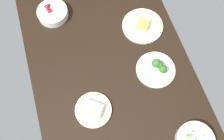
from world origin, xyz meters
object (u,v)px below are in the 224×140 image
object	(u,v)px
plate_sandwich	(93,110)
plate_cheese	(143,26)
plate_broccoli	(156,68)
bowl_berries	(53,13)

from	to	relation	value
plate_sandwich	plate_cheese	size ratio (longest dim) A/B	0.78
plate_sandwich	plate_broccoli	xyz separation A→B (cm)	(-10.94, 36.06, 0.43)
plate_broccoli	plate_cheese	distance (cm)	26.50
plate_cheese	bowl_berries	bearing A→B (deg)	-115.48
plate_broccoli	bowl_berries	distance (cm)	64.52
plate_cheese	bowl_berries	world-z (taller)	bowl_berries
plate_cheese	plate_sandwich	bearing A→B (deg)	-45.63
plate_cheese	bowl_berries	xyz separation A→B (cm)	(-21.56, -45.26, 1.45)
plate_sandwich	bowl_berries	distance (cm)	59.34
plate_sandwich	plate_cheese	distance (cm)	53.41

